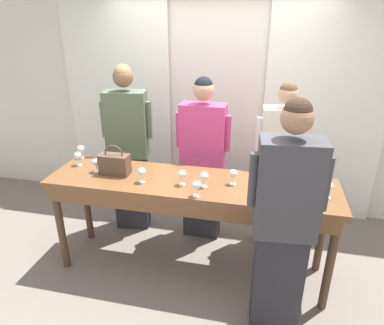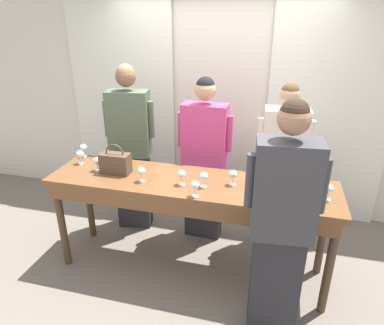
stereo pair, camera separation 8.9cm
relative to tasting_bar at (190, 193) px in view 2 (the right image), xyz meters
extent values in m
plane|color=#70665B|center=(0.00, 0.02, -0.85)|extent=(18.00, 18.00, 0.00)
cube|color=silver|center=(0.00, 1.42, 0.55)|extent=(12.00, 0.06, 2.80)
cube|color=white|center=(-1.23, 1.35, 0.50)|extent=(1.34, 0.03, 2.69)
cube|color=white|center=(1.23, 1.35, 0.50)|extent=(1.34, 0.03, 2.69)
cube|color=brown|center=(0.00, 0.02, 0.08)|extent=(2.57, 0.64, 0.05)
cube|color=brown|center=(0.00, -0.28, 0.00)|extent=(2.46, 0.03, 0.12)
cylinder|color=#4C3823|center=(-1.21, -0.22, -0.40)|extent=(0.07, 0.07, 0.90)
cylinder|color=#4C3823|center=(1.21, -0.22, -0.40)|extent=(0.07, 0.07, 0.90)
cylinder|color=#4C3823|center=(-1.21, 0.27, -0.40)|extent=(0.07, 0.07, 0.90)
cylinder|color=#4C3823|center=(1.21, 0.27, -0.40)|extent=(0.07, 0.07, 0.90)
cylinder|color=black|center=(1.06, 0.08, 0.22)|extent=(0.07, 0.07, 0.22)
cone|color=black|center=(1.06, 0.08, 0.34)|extent=(0.07, 0.07, 0.04)
cylinder|color=black|center=(1.06, 0.08, 0.40)|extent=(0.03, 0.03, 0.07)
cylinder|color=white|center=(1.06, 0.08, 0.21)|extent=(0.07, 0.07, 0.09)
cube|color=brown|center=(-0.71, 0.02, 0.20)|extent=(0.27, 0.13, 0.19)
torus|color=brown|center=(-0.71, 0.02, 0.30)|extent=(0.18, 0.01, 0.18)
cylinder|color=white|center=(0.37, 0.04, 0.11)|extent=(0.06, 0.06, 0.00)
cylinder|color=white|center=(0.37, 0.04, 0.14)|extent=(0.01, 0.01, 0.07)
sphere|color=white|center=(0.37, 0.04, 0.21)|extent=(0.07, 0.07, 0.07)
cylinder|color=white|center=(-0.41, -0.09, 0.11)|extent=(0.06, 0.06, 0.00)
cylinder|color=white|center=(-0.41, -0.09, 0.14)|extent=(0.01, 0.01, 0.07)
sphere|color=white|center=(-0.41, -0.09, 0.21)|extent=(0.07, 0.07, 0.07)
cylinder|color=white|center=(-1.20, 0.29, 0.11)|extent=(0.06, 0.06, 0.00)
cylinder|color=white|center=(-1.20, 0.29, 0.14)|extent=(0.01, 0.01, 0.07)
sphere|color=white|center=(-1.20, 0.29, 0.21)|extent=(0.07, 0.07, 0.07)
cylinder|color=white|center=(-0.05, -0.06, 0.11)|extent=(0.06, 0.06, 0.00)
cylinder|color=white|center=(-0.05, -0.06, 0.14)|extent=(0.01, 0.01, 0.07)
sphere|color=white|center=(-0.05, -0.06, 0.21)|extent=(0.07, 0.07, 0.07)
sphere|color=maroon|center=(-0.05, -0.06, 0.20)|extent=(0.05, 0.05, 0.05)
cylinder|color=white|center=(0.58, -0.19, 0.11)|extent=(0.06, 0.06, 0.00)
cylinder|color=white|center=(0.58, -0.19, 0.14)|extent=(0.01, 0.01, 0.07)
sphere|color=white|center=(0.58, -0.19, 0.21)|extent=(0.07, 0.07, 0.07)
sphere|color=maroon|center=(0.58, -0.19, 0.20)|extent=(0.05, 0.05, 0.05)
cylinder|color=white|center=(-0.89, 0.01, 0.11)|extent=(0.06, 0.06, 0.00)
cylinder|color=white|center=(-0.89, 0.01, 0.14)|extent=(0.01, 0.01, 0.07)
sphere|color=white|center=(-0.89, 0.01, 0.21)|extent=(0.07, 0.07, 0.07)
cylinder|color=white|center=(0.83, -0.11, 0.11)|extent=(0.06, 0.06, 0.00)
cylinder|color=white|center=(0.83, -0.11, 0.14)|extent=(0.01, 0.01, 0.07)
sphere|color=white|center=(0.83, -0.11, 0.21)|extent=(0.07, 0.07, 0.07)
sphere|color=maroon|center=(0.83, -0.11, 0.20)|extent=(0.05, 0.05, 0.05)
cylinder|color=white|center=(-1.14, 0.12, 0.11)|extent=(0.06, 0.06, 0.00)
cylinder|color=white|center=(-1.14, 0.12, 0.14)|extent=(0.01, 0.01, 0.07)
sphere|color=white|center=(-1.14, 0.12, 0.21)|extent=(0.07, 0.07, 0.07)
cylinder|color=white|center=(1.01, 0.23, 0.11)|extent=(0.06, 0.06, 0.00)
cylinder|color=white|center=(1.01, 0.23, 0.14)|extent=(0.01, 0.01, 0.07)
sphere|color=white|center=(1.01, 0.23, 0.21)|extent=(0.07, 0.07, 0.07)
cylinder|color=white|center=(1.14, -0.03, 0.11)|extent=(0.06, 0.06, 0.00)
cylinder|color=white|center=(1.14, -0.03, 0.14)|extent=(0.01, 0.01, 0.07)
sphere|color=white|center=(1.14, -0.03, 0.21)|extent=(0.07, 0.07, 0.07)
cylinder|color=white|center=(0.11, -0.24, 0.11)|extent=(0.06, 0.06, 0.00)
cylinder|color=white|center=(0.11, -0.24, 0.14)|extent=(0.01, 0.01, 0.07)
sphere|color=white|center=(0.11, -0.24, 0.21)|extent=(0.07, 0.07, 0.07)
cylinder|color=white|center=(0.14, -0.06, 0.11)|extent=(0.06, 0.06, 0.00)
cylinder|color=white|center=(0.14, -0.06, 0.14)|extent=(0.01, 0.01, 0.07)
sphere|color=white|center=(0.14, -0.06, 0.21)|extent=(0.07, 0.07, 0.07)
cube|color=#28282D|center=(-0.83, 0.62, -0.40)|extent=(0.39, 0.26, 0.89)
cube|color=#4C5B47|center=(-0.83, 0.62, 0.40)|extent=(0.46, 0.31, 0.70)
sphere|color=brown|center=(-0.83, 0.62, 0.89)|extent=(0.21, 0.21, 0.21)
sphere|color=#93754C|center=(-0.83, 0.62, 0.92)|extent=(0.18, 0.18, 0.18)
cylinder|color=#4C5B47|center=(-0.60, 0.66, 0.45)|extent=(0.08, 0.08, 0.39)
cylinder|color=#4C5B47|center=(-1.06, 0.58, 0.45)|extent=(0.08, 0.08, 0.39)
cube|color=#28282D|center=(-0.01, 0.62, -0.43)|extent=(0.39, 0.19, 0.84)
cube|color=#C63D7A|center=(-0.01, 0.62, 0.32)|extent=(0.46, 0.22, 0.66)
sphere|color=tan|center=(-0.01, 0.62, 0.80)|extent=(0.21, 0.21, 0.21)
sphere|color=black|center=(-0.01, 0.62, 0.83)|extent=(0.18, 0.18, 0.18)
cylinder|color=#C63D7A|center=(0.24, 0.61, 0.37)|extent=(0.07, 0.07, 0.37)
cylinder|color=#C63D7A|center=(-0.26, 0.63, 0.37)|extent=(0.07, 0.07, 0.37)
cube|color=#28282D|center=(0.78, 0.62, -0.43)|extent=(0.37, 0.23, 0.84)
cube|color=silver|center=(0.78, 0.62, 0.33)|extent=(0.43, 0.27, 0.67)
sphere|color=tan|center=(0.78, 0.62, 0.79)|extent=(0.19, 0.19, 0.19)
sphere|color=brown|center=(0.78, 0.62, 0.82)|extent=(0.16, 0.16, 0.16)
cylinder|color=silver|center=(1.01, 0.64, 0.38)|extent=(0.07, 0.07, 0.37)
cylinder|color=silver|center=(0.55, 0.61, 0.38)|extent=(0.07, 0.07, 0.37)
cube|color=#28282D|center=(0.79, -0.50, -0.41)|extent=(0.38, 0.24, 0.88)
cube|color=#3D3D42|center=(0.79, -0.50, 0.39)|extent=(0.44, 0.28, 0.70)
sphere|color=#9E7051|center=(0.79, -0.50, 0.88)|extent=(0.21, 0.21, 0.21)
sphere|color=#332319|center=(0.79, -0.50, 0.91)|extent=(0.18, 0.18, 0.18)
cylinder|color=#3D3D42|center=(0.56, -0.52, 0.44)|extent=(0.08, 0.08, 0.38)
cylinder|color=#3D3D42|center=(1.02, -0.48, 0.44)|extent=(0.08, 0.08, 0.38)
camera|label=1|loc=(0.61, -2.62, 1.45)|focal=32.00mm
camera|label=2|loc=(0.70, -2.60, 1.45)|focal=32.00mm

